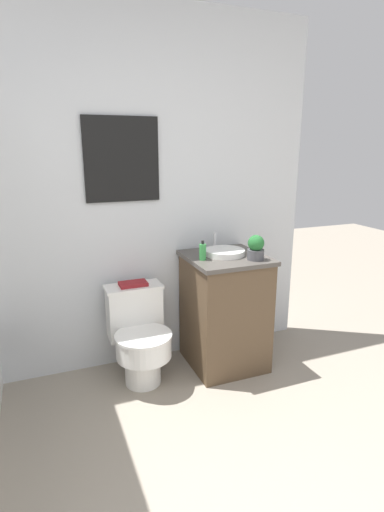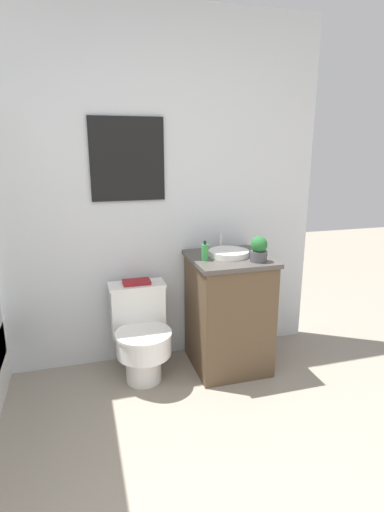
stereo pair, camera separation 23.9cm
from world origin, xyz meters
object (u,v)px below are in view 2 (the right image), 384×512
object	(u,v)px
sink	(229,253)
potted_plant	(259,249)
toilet	(141,333)
soap_bottle	(205,252)
book_on_tank	(137,282)

from	to	relation	value
sink	potted_plant	distance (m)	0.24
toilet	sink	world-z (taller)	sink
toilet	potted_plant	size ratio (longest dim) A/B	3.79
soap_bottle	sink	bearing A→B (deg)	17.49
toilet	sink	xyz separation A→B (m)	(0.64, -0.00, 0.53)
sink	soap_bottle	world-z (taller)	soap_bottle
toilet	soap_bottle	size ratio (longest dim) A/B	4.80
soap_bottle	book_on_tank	world-z (taller)	soap_bottle
potted_plant	book_on_tank	world-z (taller)	potted_plant
book_on_tank	toilet	bearing A→B (deg)	-90.00
sink	book_on_tank	xyz separation A→B (m)	(-0.64, 0.13, -0.20)
book_on_tank	potted_plant	bearing A→B (deg)	-22.19
sink	potted_plant	size ratio (longest dim) A/B	1.88
toilet	soap_bottle	distance (m)	0.72
toilet	book_on_tank	distance (m)	0.35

